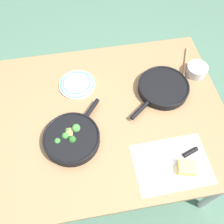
# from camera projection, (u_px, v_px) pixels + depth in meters

# --- Properties ---
(ground_plane) EXTENTS (14.00, 14.00, 0.00)m
(ground_plane) POSITION_uv_depth(u_px,v_px,m) (112.00, 159.00, 2.02)
(ground_plane) COLOR #476B56
(dining_table_red) EXTENTS (1.29, 1.04, 0.72)m
(dining_table_red) POSITION_uv_depth(u_px,v_px,m) (112.00, 120.00, 1.46)
(dining_table_red) COLOR olive
(dining_table_red) RESTS_ON ground_plane
(skillet_broccoli) EXTENTS (0.32, 0.37, 0.07)m
(skillet_broccoli) POSITION_uv_depth(u_px,v_px,m) (72.00, 138.00, 1.29)
(skillet_broccoli) COLOR black
(skillet_broccoli) RESTS_ON dining_table_red
(skillet_eggs) EXTENTS (0.39, 0.34, 0.05)m
(skillet_eggs) POSITION_uv_depth(u_px,v_px,m) (163.00, 88.00, 1.46)
(skillet_eggs) COLOR black
(skillet_eggs) RESTS_ON dining_table_red
(wooden_spoon) EXTENTS (0.18, 0.37, 0.02)m
(wooden_spoon) POSITION_uv_depth(u_px,v_px,m) (184.00, 76.00, 1.53)
(wooden_spoon) COLOR #A87A4C
(wooden_spoon) RESTS_ON dining_table_red
(parchment_sheet) EXTENTS (0.38, 0.28, 0.00)m
(parchment_sheet) POSITION_uv_depth(u_px,v_px,m) (172.00, 164.00, 1.25)
(parchment_sheet) COLOR beige
(parchment_sheet) RESTS_ON dining_table_red
(grater_knife) EXTENTS (0.26, 0.11, 0.02)m
(grater_knife) POSITION_uv_depth(u_px,v_px,m) (182.00, 157.00, 1.26)
(grater_knife) COLOR silver
(grater_knife) RESTS_ON dining_table_red
(cheese_block) EXTENTS (0.10, 0.09, 0.04)m
(cheese_block) POSITION_uv_depth(u_px,v_px,m) (187.00, 167.00, 1.22)
(cheese_block) COLOR #E0C15B
(cheese_block) RESTS_ON dining_table_red
(dinner_plate_stack) EXTENTS (0.21, 0.21, 0.03)m
(dinner_plate_stack) POSITION_uv_depth(u_px,v_px,m) (77.00, 84.00, 1.49)
(dinner_plate_stack) COLOR white
(dinner_plate_stack) RESTS_ON dining_table_red
(prep_bowl_steel) EXTENTS (0.13, 0.13, 0.06)m
(prep_bowl_steel) POSITION_uv_depth(u_px,v_px,m) (197.00, 70.00, 1.53)
(prep_bowl_steel) COLOR #B7B7BC
(prep_bowl_steel) RESTS_ON dining_table_red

